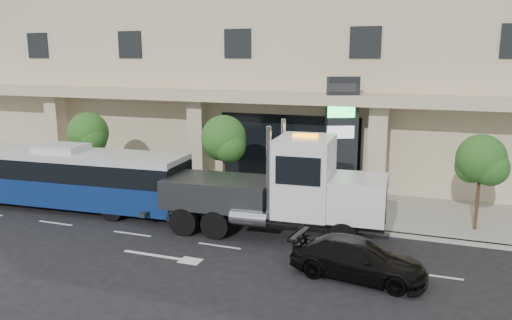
% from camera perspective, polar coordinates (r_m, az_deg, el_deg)
% --- Properties ---
extents(ground, '(120.00, 120.00, 0.00)m').
position_cam_1_polar(ground, '(21.18, -2.52, -8.39)').
color(ground, black).
rests_on(ground, ground).
extents(sidewalk, '(120.00, 6.00, 0.15)m').
position_cam_1_polar(sidewalk, '(25.62, 1.77, -4.63)').
color(sidewalk, gray).
rests_on(sidewalk, ground).
extents(curb, '(120.00, 0.30, 0.15)m').
position_cam_1_polar(curb, '(22.92, -0.60, -6.61)').
color(curb, gray).
rests_on(curb, ground).
extents(convention_center, '(60.00, 17.60, 20.00)m').
position_cam_1_polar(convention_center, '(34.75, 7.50, 16.06)').
color(convention_center, tan).
rests_on(convention_center, ground).
extents(tree_left, '(2.27, 2.20, 4.22)m').
position_cam_1_polar(tree_left, '(28.47, -18.59, 2.68)').
color(tree_left, '#422B19').
rests_on(tree_left, sidewalk).
extents(tree_mid, '(2.28, 2.20, 4.38)m').
position_cam_1_polar(tree_mid, '(24.31, -3.65, 2.17)').
color(tree_mid, '#422B19').
rests_on(tree_mid, sidewalk).
extents(tree_right, '(2.10, 2.00, 4.04)m').
position_cam_1_polar(tree_right, '(22.43, 24.37, -0.25)').
color(tree_right, '#422B19').
rests_on(tree_right, sidewalk).
extents(city_bus, '(12.59, 3.36, 3.16)m').
position_cam_1_polar(city_bus, '(25.96, -21.13, -1.71)').
color(city_bus, black).
rests_on(city_bus, ground).
extents(tow_truck, '(10.38, 3.06, 4.72)m').
position_cam_1_polar(tow_truck, '(20.40, 3.01, -3.48)').
color(tow_truck, '#2D3033').
rests_on(tow_truck, ground).
extents(black_sedan, '(4.73, 2.38, 1.32)m').
position_cam_1_polar(black_sedan, '(17.32, 11.57, -11.00)').
color(black_sedan, black).
rests_on(black_sedan, ground).
extents(signage_pylon, '(1.62, 1.15, 6.19)m').
position_cam_1_polar(signage_pylon, '(25.13, 9.73, 2.41)').
color(signage_pylon, black).
rests_on(signage_pylon, sidewalk).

